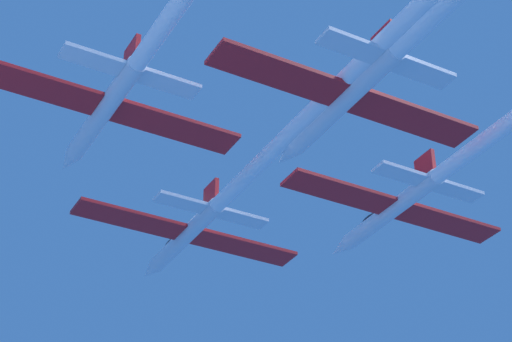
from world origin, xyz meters
name	(u,v)px	position (x,y,z in m)	size (l,w,h in m)	color
jet_lead	(309,115)	(-0.30, -16.21, -0.38)	(15.76, 53.99, 2.61)	white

